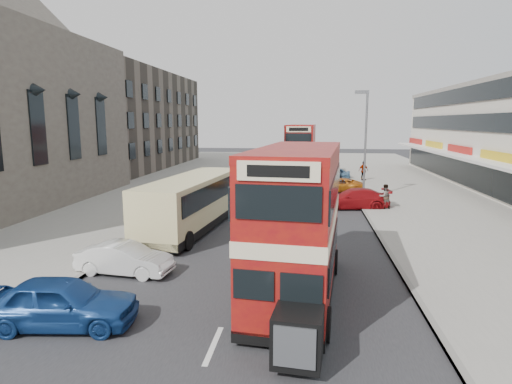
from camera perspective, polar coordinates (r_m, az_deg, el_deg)
The scene contains 19 objects.
ground at distance 15.60m, azimuth -2.44°, elevation -12.75°, with size 160.00×160.00×0.00m, color #28282B.
road_surface at distance 34.83m, azimuth 2.95°, elevation -0.28°, with size 12.00×90.00×0.01m, color #28282B.
pavement_right at distance 36.03m, azimuth 22.36°, elevation -0.55°, with size 12.00×90.00×0.15m, color gray.
pavement_left at distance 37.60m, azimuth -15.61°, elevation 0.21°, with size 12.00×90.00×0.15m, color gray.
kerb_left at distance 35.76m, azimuth -6.84°, elevation 0.03°, with size 0.20×90.00×0.16m, color gray.
kerb_right at distance 34.93m, azimuth 12.99°, elevation -0.37°, with size 0.20×90.00×0.16m, color gray.
brick_terrace at distance 57.66m, azimuth -18.26°, elevation 9.10°, with size 14.00×28.00×12.00m, color #66594C.
street_lamp at distance 32.52m, azimuth 14.40°, elevation 7.22°, with size 1.00×0.20×8.12m.
bus_main at distance 14.18m, azimuth 5.57°, elevation -4.10°, with size 3.21×9.09×4.90m.
bus_second at distance 43.49m, azimuth 6.06°, elevation 5.38°, with size 3.03×9.85×5.38m.
coach at distance 23.61m, azimuth -8.50°, elevation -1.16°, with size 3.59×10.35×2.69m.
car_left_near at distance 13.84m, azimuth -24.71°, elevation -13.32°, with size 1.74×4.33×1.47m, color navy.
car_left_front at distance 17.48m, azimuth -17.25°, elevation -8.55°, with size 1.31×3.75×1.23m, color white.
car_right_a at distance 29.64m, azimuth 12.99°, elevation -0.88°, with size 1.95×4.79×1.39m, color maroon.
car_right_b at distance 36.40m, azimuth 10.90°, elevation 0.92°, with size 1.96×4.25×1.18m, color #BB6012.
car_right_c at distance 44.59m, azimuth 10.36°, elevation 2.47°, with size 1.37×3.42×1.16m, color teal.
pedestrian_near at distance 29.42m, azimuth 16.90°, elevation -0.56°, with size 0.61×0.42×1.67m, color gray.
pedestrian_far at distance 43.22m, azimuth 14.24°, elevation 2.81°, with size 1.11×0.46×1.90m, color gray.
cyclist at distance 33.42m, azimuth 9.42°, elevation 0.47°, with size 0.72×1.89×2.21m.
Camera 1 is at (2.40, -14.24, 5.90)m, focal length 29.76 mm.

